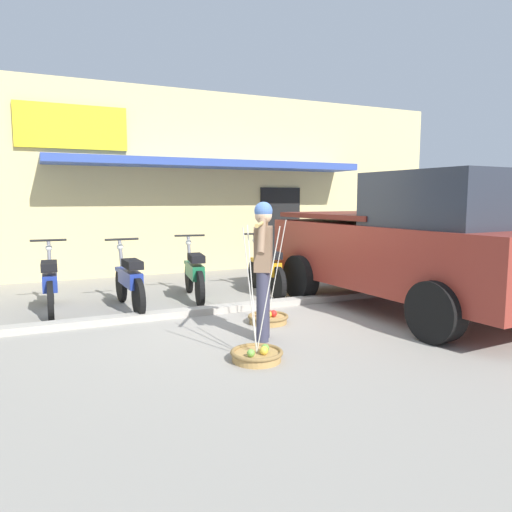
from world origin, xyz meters
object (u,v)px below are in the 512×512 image
(fruit_basket_right_side, at_px, (268,317))
(motorcycle_third_in_row, at_px, (194,273))
(fruit_basket_left_side, at_px, (257,354))
(fruit_vendor, at_px, (263,261))
(wooden_crate, at_px, (293,272))
(motorcycle_end_of_row, at_px, (266,269))
(motorcycle_nearest_shop, at_px, (50,283))
(parked_truck, at_px, (412,245))
(motorcycle_second_in_row, at_px, (129,281))

(fruit_basket_right_side, height_order, motorcycle_third_in_row, fruit_basket_right_side)
(fruit_basket_left_side, relative_size, motorcycle_third_in_row, 0.80)
(fruit_vendor, bearing_deg, motorcycle_third_in_row, 91.06)
(wooden_crate, bearing_deg, fruit_vendor, -123.95)
(fruit_vendor, bearing_deg, motorcycle_end_of_row, 63.16)
(fruit_vendor, distance_m, motorcycle_nearest_shop, 3.55)
(motorcycle_third_in_row, height_order, motorcycle_end_of_row, same)
(fruit_basket_right_side, xyz_separation_m, motorcycle_end_of_row, (0.88, 1.85, 0.37))
(fruit_basket_left_side, xyz_separation_m, parked_truck, (3.10, 1.07, 0.95))
(motorcycle_end_of_row, relative_size, parked_truck, 0.38)
(fruit_basket_left_side, bearing_deg, wooden_crate, 56.57)
(fruit_vendor, height_order, parked_truck, parked_truck)
(motorcycle_nearest_shop, bearing_deg, motorcycle_second_in_row, -14.73)
(motorcycle_second_in_row, bearing_deg, fruit_basket_left_side, -75.27)
(parked_truck, bearing_deg, wooden_crate, 93.25)
(motorcycle_nearest_shop, bearing_deg, motorcycle_end_of_row, -1.56)
(fruit_basket_left_side, distance_m, motorcycle_third_in_row, 3.36)
(motorcycle_nearest_shop, bearing_deg, fruit_basket_right_side, -35.49)
(motorcycle_second_in_row, height_order, motorcycle_end_of_row, same)
(motorcycle_nearest_shop, height_order, wooden_crate, motorcycle_nearest_shop)
(fruit_vendor, xyz_separation_m, motorcycle_end_of_row, (1.28, 2.53, -0.52))
(fruit_vendor, height_order, wooden_crate, fruit_vendor)
(motorcycle_nearest_shop, bearing_deg, parked_truck, -24.06)
(fruit_basket_right_side, relative_size, motorcycle_end_of_row, 0.80)
(parked_truck, bearing_deg, motorcycle_third_in_row, 140.65)
(fruit_vendor, relative_size, fruit_basket_left_side, 1.17)
(motorcycle_second_in_row, xyz_separation_m, motorcycle_end_of_row, (2.48, 0.20, 0.00))
(motorcycle_second_in_row, bearing_deg, motorcycle_end_of_row, 4.58)
(fruit_vendor, relative_size, motorcycle_nearest_shop, 0.93)
(fruit_basket_left_side, bearing_deg, motorcycle_nearest_shop, 120.12)
(fruit_basket_right_side, bearing_deg, fruit_vendor, -120.69)
(fruit_vendor, xyz_separation_m, motorcycle_second_in_row, (-1.20, 2.33, -0.52))
(fruit_vendor, distance_m, parked_truck, 2.72)
(motorcycle_nearest_shop, height_order, parked_truck, parked_truck)
(motorcycle_second_in_row, distance_m, motorcycle_third_in_row, 1.19)
(fruit_vendor, xyz_separation_m, fruit_basket_left_side, (-0.40, -0.69, -0.90))
(wooden_crate, bearing_deg, parked_truck, -86.75)
(fruit_vendor, relative_size, motorcycle_end_of_row, 0.93)
(motorcycle_second_in_row, relative_size, parked_truck, 0.38)
(motorcycle_nearest_shop, relative_size, motorcycle_end_of_row, 1.00)
(motorcycle_third_in_row, height_order, wooden_crate, motorcycle_third_in_row)
(motorcycle_second_in_row, xyz_separation_m, motorcycle_third_in_row, (1.15, 0.30, 0.00))
(fruit_basket_right_side, bearing_deg, wooden_crate, 55.36)
(motorcycle_end_of_row, bearing_deg, fruit_vendor, -116.84)
(motorcycle_end_of_row, distance_m, parked_truck, 2.63)
(fruit_vendor, xyz_separation_m, motorcycle_nearest_shop, (-2.33, 2.63, -0.52))
(parked_truck, bearing_deg, fruit_basket_left_side, -160.87)
(fruit_basket_left_side, bearing_deg, motorcycle_end_of_row, 62.35)
(motorcycle_third_in_row, relative_size, parked_truck, 0.38)
(fruit_vendor, bearing_deg, parked_truck, 8.21)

